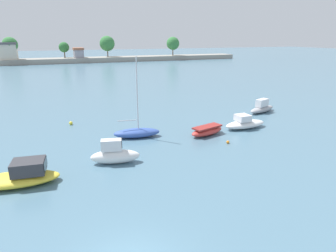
# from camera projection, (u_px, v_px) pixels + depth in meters

# --- Properties ---
(moored_boat_1) EXTENTS (5.56, 2.69, 1.53)m
(moored_boat_1) POSITION_uv_depth(u_px,v_px,m) (18.00, 177.00, 18.06)
(moored_boat_1) COLOR yellow
(moored_boat_1) RESTS_ON ground
(moored_boat_2) EXTENTS (3.69, 1.90, 1.80)m
(moored_boat_2) POSITION_uv_depth(u_px,v_px,m) (115.00, 155.00, 21.14)
(moored_boat_2) COLOR white
(moored_boat_2) RESTS_ON ground
(moored_boat_3) EXTENTS (4.36, 2.17, 7.22)m
(moored_boat_3) POSITION_uv_depth(u_px,v_px,m) (137.00, 132.00, 26.64)
(moored_boat_3) COLOR #3856A8
(moored_boat_3) RESTS_ON ground
(moored_boat_4) EXTENTS (3.86, 2.25, 0.86)m
(moored_boat_4) POSITION_uv_depth(u_px,v_px,m) (207.00, 131.00, 27.26)
(moored_boat_4) COLOR #C63833
(moored_boat_4) RESTS_ON ground
(moored_boat_5) EXTENTS (4.50, 1.79, 1.42)m
(moored_boat_5) POSITION_uv_depth(u_px,v_px,m) (245.00, 123.00, 29.24)
(moored_boat_5) COLOR white
(moored_boat_5) RESTS_ON ground
(moored_boat_6) EXTENTS (4.51, 2.55, 1.63)m
(moored_boat_6) POSITION_uv_depth(u_px,v_px,m) (262.00, 108.00, 35.38)
(moored_boat_6) COLOR #9E9EA3
(moored_boat_6) RESTS_ON ground
(mooring_buoy_0) EXTENTS (0.36, 0.36, 0.36)m
(mooring_buoy_0) POSITION_uv_depth(u_px,v_px,m) (71.00, 123.00, 30.45)
(mooring_buoy_0) COLOR yellow
(mooring_buoy_0) RESTS_ON ground
(mooring_buoy_2) EXTENTS (0.27, 0.27, 0.27)m
(mooring_buoy_2) POSITION_uv_depth(u_px,v_px,m) (228.00, 142.00, 25.14)
(mooring_buoy_2) COLOR orange
(mooring_buoy_2) RESTS_ON ground
(distant_shoreline) EXTENTS (136.88, 8.01, 8.95)m
(distant_shoreline) POSITION_uv_depth(u_px,v_px,m) (43.00, 56.00, 97.81)
(distant_shoreline) COLOR gray
(distant_shoreline) RESTS_ON ground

